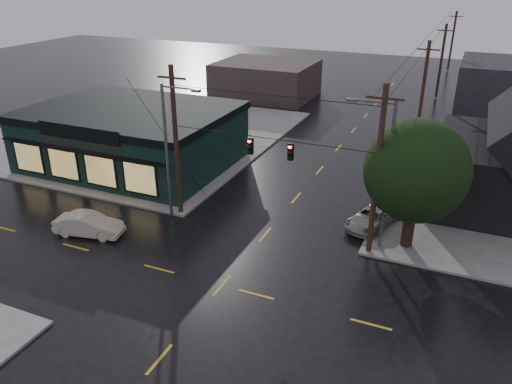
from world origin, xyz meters
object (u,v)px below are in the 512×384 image
at_px(utility_pole_nw, 181,213).
at_px(utility_pole_ne, 368,252).
at_px(corner_tree, 416,171).
at_px(sedan_cream, 89,225).
at_px(suv_silver, 372,218).

distance_m(utility_pole_nw, utility_pole_ne, 13.00).
height_order(corner_tree, sedan_cream, corner_tree).
bearing_deg(suv_silver, corner_tree, -17.90).
height_order(corner_tree, utility_pole_ne, corner_tree).
height_order(utility_pole_nw, sedan_cream, utility_pole_nw).
bearing_deg(suv_silver, sedan_cream, -135.05).
relative_size(corner_tree, utility_pole_nw, 0.78).
distance_m(corner_tree, utility_pole_nw, 15.84).
xyz_separation_m(corner_tree, utility_pole_ne, (-1.95, -1.56, -4.99)).
relative_size(corner_tree, suv_silver, 1.76).
distance_m(corner_tree, sedan_cream, 20.23).
xyz_separation_m(utility_pole_ne, suv_silver, (-0.50, 3.34, 0.62)).
bearing_deg(utility_pole_ne, corner_tree, 38.61).
height_order(corner_tree, suv_silver, corner_tree).
height_order(utility_pole_ne, sedan_cream, utility_pole_ne).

